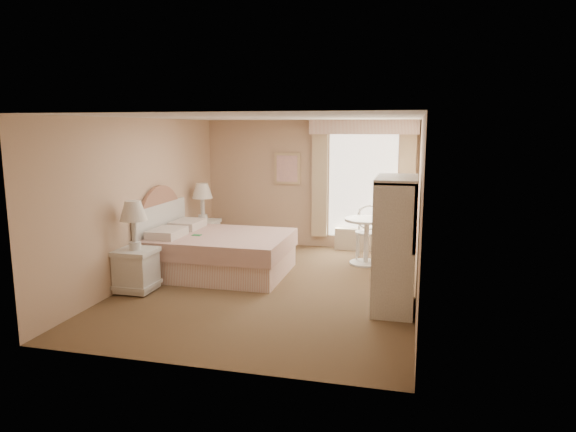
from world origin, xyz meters
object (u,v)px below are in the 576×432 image
(nightstand_far, at_px, (203,227))
(armoire, at_px, (395,254))
(round_table, at_px, (366,234))
(bed, at_px, (214,251))
(nightstand_near, at_px, (136,258))
(cafe_chair, at_px, (369,228))

(nightstand_far, bearing_deg, armoire, -31.18)
(round_table, xyz_separation_m, armoire, (0.57, -2.12, 0.18))
(bed, distance_m, round_table, 2.64)
(bed, height_order, round_table, bed)
(bed, distance_m, armoire, 3.10)
(bed, relative_size, nightstand_near, 1.67)
(bed, bearing_deg, nightstand_far, 119.98)
(bed, distance_m, cafe_chair, 2.84)
(round_table, bearing_deg, armoire, -75.06)
(nightstand_near, bearing_deg, nightstand_far, 90.00)
(nightstand_near, height_order, armoire, armoire)
(round_table, relative_size, armoire, 0.46)
(bed, xyz_separation_m, nightstand_near, (-0.72, -1.18, 0.13))
(nightstand_far, distance_m, armoire, 4.27)
(cafe_chair, distance_m, armoire, 2.58)
(bed, xyz_separation_m, nightstand_far, (-0.72, 1.25, 0.13))
(armoire, bearing_deg, cafe_chair, 102.68)
(armoire, bearing_deg, round_table, 104.94)
(round_table, xyz_separation_m, cafe_chair, (0.00, 0.39, 0.03))
(cafe_chair, relative_size, armoire, 0.56)
(bed, height_order, nightstand_near, bed)
(nightstand_far, height_order, armoire, armoire)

